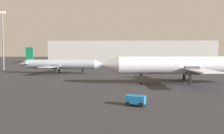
# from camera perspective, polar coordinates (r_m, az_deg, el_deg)

# --- Properties ---
(airplane_on_taxiway) EXTENTS (34.70, 24.57, 10.60)m
(airplane_on_taxiway) POSITION_cam_1_polar(r_m,az_deg,el_deg) (52.06, 16.41, 0.41)
(airplane_on_taxiway) COLOR silver
(airplane_on_taxiway) RESTS_ON ground_plane
(airplane_far_left) EXTENTS (28.41, 19.56, 8.19)m
(airplane_far_left) POSITION_cam_1_polar(r_m,az_deg,el_deg) (75.42, -12.35, 0.63)
(airplane_far_left) COLOR #B2BCCC
(airplane_far_left) RESTS_ON ground_plane
(baggage_cart) EXTENTS (2.69, 2.01, 1.30)m
(baggage_cart) POSITION_cam_1_polar(r_m,az_deg,el_deg) (30.36, 5.66, -7.82)
(baggage_cart) COLOR #1972BF
(baggage_cart) RESTS_ON ground_plane
(light_mast_left) EXTENTS (2.40, 0.50, 21.30)m
(light_mast_left) POSITION_cam_1_polar(r_m,az_deg,el_deg) (96.03, -24.64, 6.44)
(light_mast_left) COLOR slate
(light_mast_left) RESTS_ON ground_plane
(terminal_building) EXTENTS (94.54, 21.88, 12.86)m
(terminal_building) POSITION_cam_1_polar(r_m,az_deg,el_deg) (143.88, 4.63, 3.56)
(terminal_building) COLOR #B7B7B2
(terminal_building) RESTS_ON ground_plane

